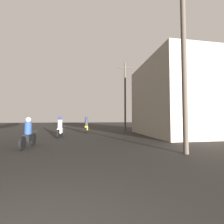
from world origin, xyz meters
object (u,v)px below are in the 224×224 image
motorcycle_black (28,135)px  utility_pole_near (184,58)px  utility_pole_far (125,95)px  motorcycle_yellow (86,126)px  motorcycle_white (60,129)px  building_right_near (177,99)px

motorcycle_black → utility_pole_near: bearing=-20.9°
motorcycle_black → utility_pole_far: (7.02, 8.46, 3.45)m
motorcycle_black → utility_pole_far: utility_pole_far is taller
utility_pole_far → motorcycle_yellow: bearing=-167.2°
utility_pole_near → utility_pole_far: 10.94m
motorcycle_white → utility_pole_far: utility_pole_far is taller
motorcycle_white → building_right_near: building_right_near is taller
motorcycle_black → utility_pole_near: (6.68, -2.48, 3.26)m
motorcycle_yellow → utility_pole_near: size_ratio=0.27×
utility_pole_near → utility_pole_far: utility_pole_far is taller
motorcycle_white → utility_pole_far: (6.24, 4.45, 3.42)m
motorcycle_black → motorcycle_yellow: size_ratio=1.01×
building_right_near → utility_pole_near: 7.65m
motorcycle_yellow → motorcycle_white: bearing=-115.0°
motorcycle_white → motorcycle_yellow: size_ratio=0.96×
motorcycle_white → building_right_near: size_ratio=0.24×
motorcycle_black → building_right_near: 11.61m
building_right_near → utility_pole_near: (-3.90, -6.54, 0.73)m
building_right_near → utility_pole_near: utility_pole_near is taller
motorcycle_black → motorcycle_yellow: 7.97m
motorcycle_yellow → motorcycle_black: bearing=-105.7°
motorcycle_white → utility_pole_near: size_ratio=0.25×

